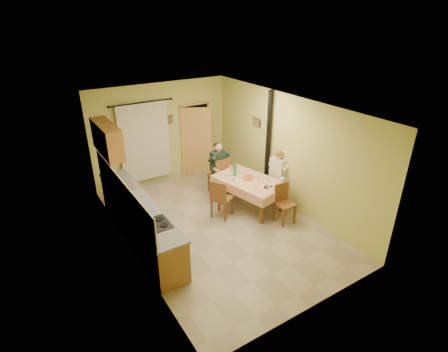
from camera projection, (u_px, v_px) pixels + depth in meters
floor at (217, 224)px, 8.17m from camera, size 4.00×6.00×0.01m
room_shell at (217, 152)px, 7.39m from camera, size 4.04×6.04×2.82m
kitchen_run at (139, 220)px, 7.44m from camera, size 0.64×3.64×1.56m
upper_cabinets at (107, 139)px, 7.75m from camera, size 0.35×1.40×0.70m
curtain at (145, 142)px, 9.57m from camera, size 1.70×0.07×2.22m
doorway at (196, 139)px, 10.41m from camera, size 0.96×0.45×2.15m
dining_table at (249, 193)px, 8.75m from camera, size 1.41×1.92×0.76m
tableware at (253, 179)px, 8.52m from camera, size 0.97×1.52×0.33m
chair_far at (219, 182)px, 9.51m from camera, size 0.47×0.47×1.02m
chair_near at (284, 211)px, 8.16m from camera, size 0.41×0.41×0.95m
chair_right at (278, 190)px, 9.11m from camera, size 0.47×0.47×0.98m
chair_left at (222, 206)px, 8.37m from camera, size 0.59×0.59×0.99m
man_far at (219, 162)px, 9.27m from camera, size 0.59×0.47×1.39m
man_right at (279, 169)px, 8.85m from camera, size 0.51×0.61×1.39m
stove_flue at (267, 159)px, 9.10m from camera, size 0.24×0.24×2.80m
picture_back at (170, 120)px, 9.80m from camera, size 0.19×0.03×0.23m
picture_right at (257, 122)px, 9.24m from camera, size 0.03×0.31×0.21m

